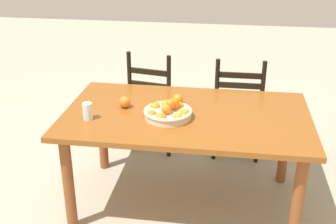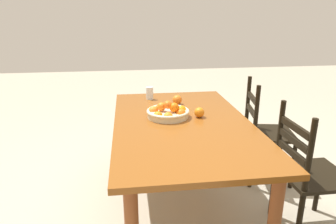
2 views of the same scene
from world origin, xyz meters
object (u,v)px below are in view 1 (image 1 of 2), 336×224
object	(u,v)px
orange_loose_0	(125,102)
drinking_glass	(88,111)
fruit_bowl	(168,112)
orange_loose_1	(178,99)
dining_table	(186,125)
chair_by_cabinet	(155,102)
chair_near_window	(238,108)

from	to	relation	value
orange_loose_0	drinking_glass	bearing A→B (deg)	-131.11
fruit_bowl	orange_loose_1	size ratio (longest dim) A/B	4.27
fruit_bowl	orange_loose_1	distance (m)	0.23
dining_table	chair_by_cabinet	distance (m)	0.92
dining_table	chair_near_window	bearing A→B (deg)	65.82
drinking_glass	orange_loose_0	bearing A→B (deg)	48.89
orange_loose_1	drinking_glass	world-z (taller)	drinking_glass
chair_by_cabinet	orange_loose_0	xyz separation A→B (m)	(-0.07, -0.79, 0.33)
chair_by_cabinet	drinking_glass	size ratio (longest dim) A/B	8.21
chair_by_cabinet	orange_loose_0	size ratio (longest dim) A/B	11.52
chair_near_window	orange_loose_0	bearing A→B (deg)	43.84
dining_table	drinking_glass	distance (m)	0.67
dining_table	orange_loose_0	xyz separation A→B (m)	(-0.44, 0.03, 0.13)
chair_near_window	fruit_bowl	size ratio (longest dim) A/B	2.82
dining_table	fruit_bowl	distance (m)	0.19
chair_near_window	chair_by_cabinet	world-z (taller)	chair_by_cabinet
dining_table	drinking_glass	size ratio (longest dim) A/B	14.77
orange_loose_0	orange_loose_1	bearing A→B (deg)	17.26
chair_near_window	dining_table	bearing A→B (deg)	65.61
chair_by_cabinet	fruit_bowl	bearing A→B (deg)	116.14
fruit_bowl	orange_loose_0	bearing A→B (deg)	159.52
chair_near_window	orange_loose_0	world-z (taller)	chair_near_window
chair_near_window	drinking_glass	size ratio (longest dim) A/B	8.09
chair_near_window	orange_loose_1	world-z (taller)	chair_near_window
fruit_bowl	chair_by_cabinet	bearing A→B (deg)	105.59
orange_loose_1	fruit_bowl	bearing A→B (deg)	-97.99
dining_table	drinking_glass	bearing A→B (deg)	-163.24
fruit_bowl	dining_table	bearing A→B (deg)	38.06
fruit_bowl	orange_loose_0	size ratio (longest dim) A/B	4.03
chair_by_cabinet	orange_loose_1	size ratio (longest dim) A/B	12.20
dining_table	orange_loose_1	distance (m)	0.21
fruit_bowl	drinking_glass	size ratio (longest dim) A/B	2.87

